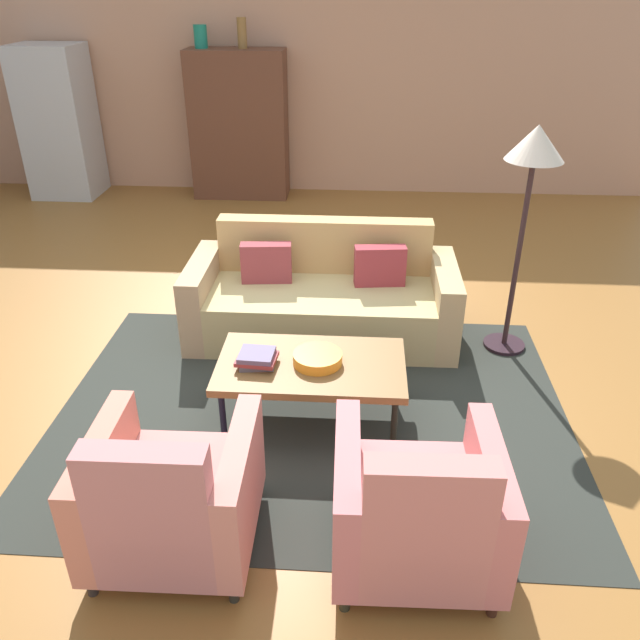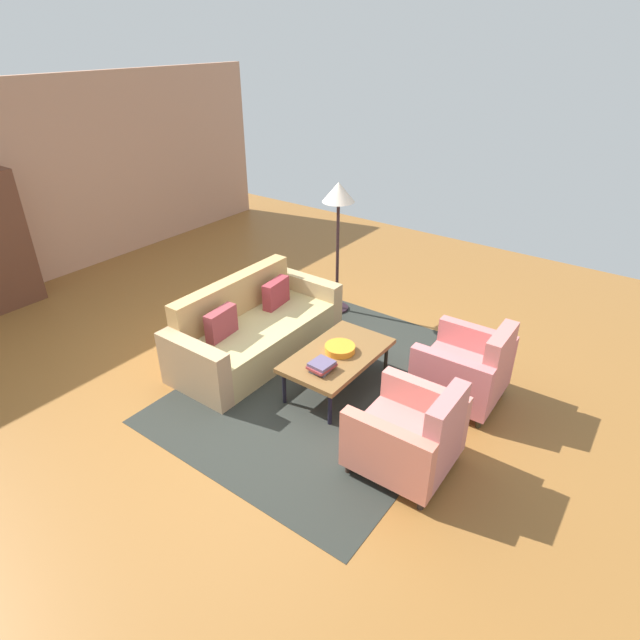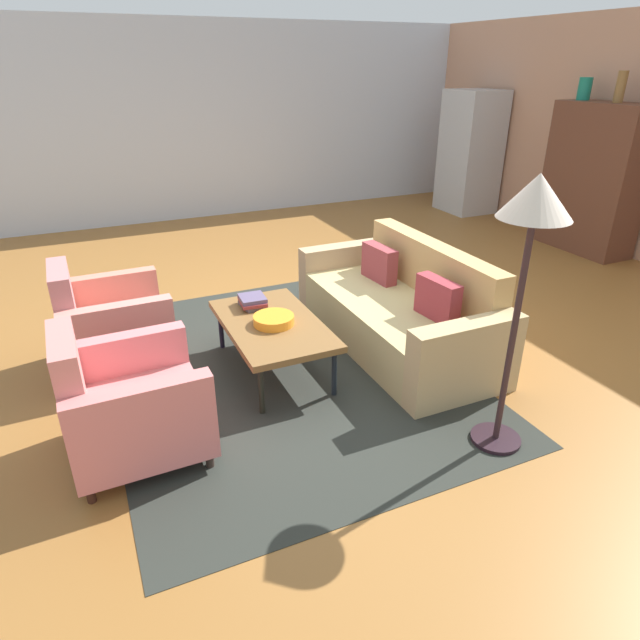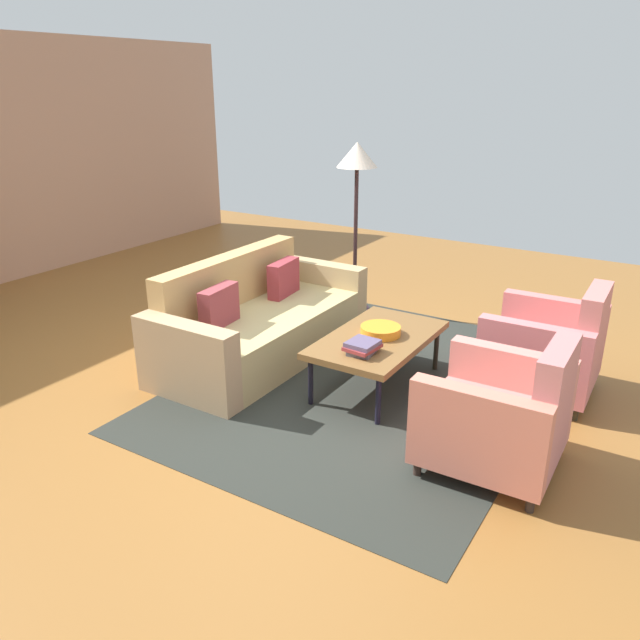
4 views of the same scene
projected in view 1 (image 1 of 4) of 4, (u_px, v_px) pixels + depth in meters
The scene contains 14 objects.
ground_plane at pixel (257, 359), 4.89m from camera, with size 10.84×10.84×0.00m, color #94602B.
wall_back at pixel (305, 80), 8.06m from camera, with size 9.03×0.12×2.80m, color tan.
area_rug at pixel (312, 411), 4.30m from camera, with size 3.40×2.60×0.01m, color #2B2E29.
couch at pixel (323, 298), 5.15m from camera, with size 2.10×0.90×0.86m.
coffee_table at pixel (311, 368), 4.07m from camera, with size 1.20×0.70×0.42m.
armchair_left at pixel (170, 501), 3.11m from camera, with size 0.81×0.81×0.88m.
armchair_right at pixel (418, 513), 3.04m from camera, with size 0.82×0.82×0.88m.
fruit_bowl at pixel (318, 358), 4.03m from camera, with size 0.31×0.31×0.07m, color orange.
book_stack at pixel (257, 359), 4.01m from camera, with size 0.26×0.22×0.09m.
cabinet at pixel (239, 125), 8.05m from camera, with size 1.20×0.51×1.80m.
vase_tall at pixel (201, 36), 7.57m from camera, with size 0.16×0.16×0.26m, color #17775F.
vase_round at pixel (242, 33), 7.52m from camera, with size 0.11×0.11×0.34m, color brown.
refrigerator at pixel (59, 123), 8.08m from camera, with size 0.80×0.73×1.85m.
floor_lamp at pixel (533, 166), 4.36m from camera, with size 0.40×0.40×1.72m.
Camera 1 is at (0.76, -4.10, 2.61)m, focal length 35.75 mm.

